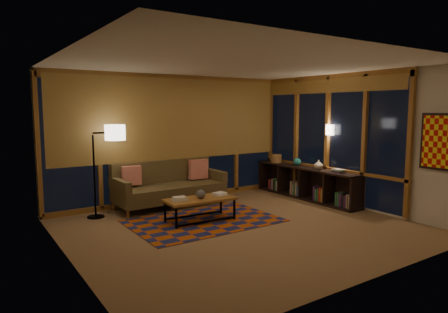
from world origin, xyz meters
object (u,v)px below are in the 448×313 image
sofa (170,184)px  bookshelf (305,183)px  floor_lamp (94,172)px  coffee_table (200,210)px

sofa → bookshelf: (2.83, -1.00, -0.10)m
floor_lamp → coffee_table: bearing=-32.2°
sofa → floor_lamp: bearing=177.8°
sofa → bookshelf: 3.00m
floor_lamp → sofa: bearing=8.3°
sofa → coffee_table: sofa is taller
coffee_table → floor_lamp: 2.06m
sofa → floor_lamp: (-1.51, 0.02, 0.40)m
floor_lamp → bookshelf: (4.34, -1.02, -0.50)m
sofa → floor_lamp: floor_lamp is taller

